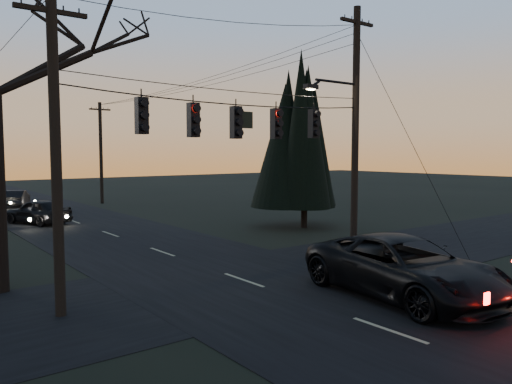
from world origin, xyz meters
TOP-DOWN VIEW (x-y plane):
  - main_road at (0.00, 20.00)m, footprint 8.00×120.00m
  - cross_road at (0.00, 10.00)m, footprint 60.00×7.00m
  - utility_pole_right at (5.50, 10.00)m, footprint 5.00×0.30m
  - utility_pole_left at (-6.00, 10.00)m, footprint 1.80×0.30m
  - utility_pole_far_r at (5.50, 38.00)m, footprint 1.80×0.30m
  - span_signal_assembly at (-0.24, 10.00)m, footprint 11.50×0.44m
  - evergreen_right at (9.73, 17.46)m, footprint 4.04×4.04m
  - suv_near at (2.62, 5.49)m, footprint 3.78×6.82m
  - sedan_oncoming_a at (-2.02, 28.31)m, footprint 3.45×4.78m
  - sedan_oncoming_b at (-0.80, 39.69)m, footprint 2.72×4.10m

SIDE VIEW (x-z plane):
  - utility_pole_right at x=5.50m, z-range -5.00..5.00m
  - utility_pole_left at x=-6.00m, z-range -4.25..4.25m
  - utility_pole_far_r at x=5.50m, z-range -4.25..4.25m
  - cross_road at x=0.00m, z-range 0.00..0.02m
  - main_road at x=0.00m, z-range 0.00..0.02m
  - sedan_oncoming_b at x=-0.80m, z-range 0.00..1.28m
  - sedan_oncoming_a at x=-2.02m, z-range 0.00..1.51m
  - suv_near at x=2.62m, z-range 0.00..1.81m
  - evergreen_right at x=9.73m, z-range 0.59..9.41m
  - span_signal_assembly at x=-0.24m, z-range 4.62..6.08m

